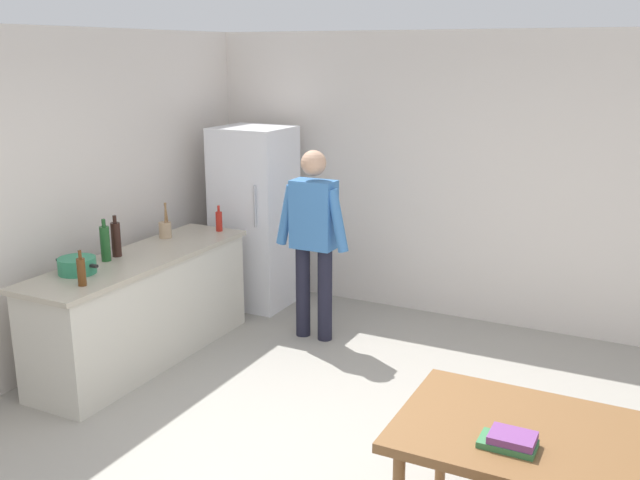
# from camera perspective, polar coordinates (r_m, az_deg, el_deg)

# --- Properties ---
(ground_plane) EXTENTS (14.00, 14.00, 0.00)m
(ground_plane) POSITION_cam_1_polar(r_m,az_deg,el_deg) (4.67, -0.55, -17.66)
(ground_plane) COLOR #9E998E
(wall_back) EXTENTS (6.40, 0.12, 2.70)m
(wall_back) POSITION_cam_1_polar(r_m,az_deg,el_deg) (6.84, 11.10, 4.85)
(wall_back) COLOR silver
(wall_back) RESTS_ON ground_plane
(wall_left) EXTENTS (0.12, 5.60, 2.70)m
(wall_left) POSITION_cam_1_polar(r_m,az_deg,el_deg) (5.87, -22.78, 2.30)
(wall_left) COLOR silver
(wall_left) RESTS_ON ground_plane
(kitchen_counter) EXTENTS (0.64, 2.20, 0.90)m
(kitchen_counter) POSITION_cam_1_polar(r_m,az_deg,el_deg) (6.10, -13.96, -5.29)
(kitchen_counter) COLOR beige
(kitchen_counter) RESTS_ON ground_plane
(refrigerator) EXTENTS (0.70, 0.67, 1.80)m
(refrigerator) POSITION_cam_1_polar(r_m,az_deg,el_deg) (7.15, -5.25, 1.82)
(refrigerator) COLOR white
(refrigerator) RESTS_ON ground_plane
(person) EXTENTS (0.70, 0.22, 1.70)m
(person) POSITION_cam_1_polar(r_m,az_deg,el_deg) (6.21, -0.52, 0.59)
(person) COLOR #1E1E2D
(person) RESTS_ON ground_plane
(dining_table) EXTENTS (1.40, 0.90, 0.75)m
(dining_table) POSITION_cam_1_polar(r_m,az_deg,el_deg) (3.71, 17.44, -15.63)
(dining_table) COLOR brown
(dining_table) RESTS_ON ground_plane
(cooking_pot) EXTENTS (0.40, 0.28, 0.12)m
(cooking_pot) POSITION_cam_1_polar(r_m,az_deg,el_deg) (5.63, -18.88, -1.94)
(cooking_pot) COLOR #2D845B
(cooking_pot) RESTS_ON kitchen_counter
(utensil_jar) EXTENTS (0.11, 0.11, 0.32)m
(utensil_jar) POSITION_cam_1_polar(r_m,az_deg,el_deg) (6.48, -12.29, 0.86)
(utensil_jar) COLOR tan
(utensil_jar) RESTS_ON kitchen_counter
(bottle_sauce_red) EXTENTS (0.06, 0.06, 0.24)m
(bottle_sauce_red) POSITION_cam_1_polar(r_m,az_deg,el_deg) (6.62, -8.09, 1.52)
(bottle_sauce_red) COLOR #B22319
(bottle_sauce_red) RESTS_ON kitchen_counter
(bottle_wine_green) EXTENTS (0.08, 0.08, 0.34)m
(bottle_wine_green) POSITION_cam_1_polar(r_m,az_deg,el_deg) (5.86, -16.83, -0.24)
(bottle_wine_green) COLOR #1E5123
(bottle_wine_green) RESTS_ON kitchen_counter
(bottle_wine_dark) EXTENTS (0.08, 0.08, 0.34)m
(bottle_wine_dark) POSITION_cam_1_polar(r_m,az_deg,el_deg) (5.97, -16.02, 0.09)
(bottle_wine_dark) COLOR black
(bottle_wine_dark) RESTS_ON kitchen_counter
(bottle_beer_brown) EXTENTS (0.06, 0.06, 0.26)m
(bottle_beer_brown) POSITION_cam_1_polar(r_m,az_deg,el_deg) (5.31, -18.57, -2.39)
(bottle_beer_brown) COLOR #5B3314
(bottle_beer_brown) RESTS_ON kitchen_counter
(book_stack) EXTENTS (0.26, 0.16, 0.07)m
(book_stack) POSITION_cam_1_polar(r_m,az_deg,el_deg) (3.51, 14.98, -15.28)
(book_stack) COLOR #387A47
(book_stack) RESTS_ON dining_table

